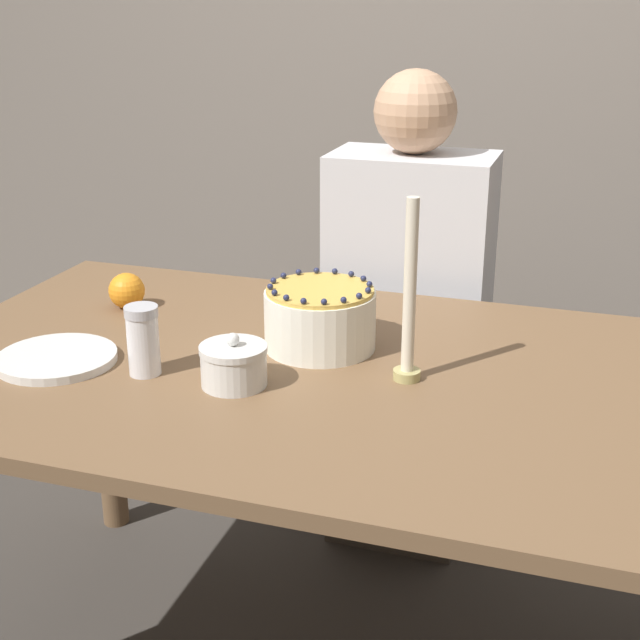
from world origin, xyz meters
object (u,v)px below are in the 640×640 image
Objects in this scene: sugar_bowl at (234,365)px; person_man_blue_shirt at (407,343)px; sugar_shaker at (143,340)px; candle at (410,305)px; cake at (320,318)px.

sugar_bowl is 0.84m from person_man_blue_shirt.
candle is (0.46, 0.13, 0.07)m from sugar_shaker.
candle is 0.27× the size of person_man_blue_shirt.
cake is 1.67× the size of sugar_shaker.
sugar_shaker is 0.39× the size of candle.
sugar_shaker is 0.49m from candle.
cake is at bearing 84.99° from person_man_blue_shirt.
sugar_shaker is at bearing 68.37° from person_man_blue_shirt.
sugar_shaker is (-0.27, -0.22, 0.00)m from cake.
candle is at bearing 102.35° from person_man_blue_shirt.
person_man_blue_shirt is at bearing 84.99° from cake.
sugar_bowl is at bearing 79.92° from person_man_blue_shirt.
sugar_bowl is (-0.09, -0.22, -0.02)m from cake.
candle is at bearing -25.29° from cake.
candle is 0.77m from person_man_blue_shirt.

